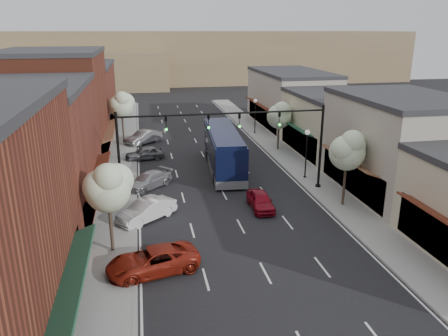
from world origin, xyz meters
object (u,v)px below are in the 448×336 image
signal_mast_left (150,142)px  tree_right_far (280,114)px  tree_right_near (348,149)px  lamp_post_far (255,110)px  lamp_post_near (307,146)px  parked_car_c (149,180)px  tree_left_near (108,186)px  red_hatchback (261,201)px  signal_mast_right (293,136)px  parked_car_b (146,210)px  coach_bus (223,149)px  parked_car_d (145,153)px  parked_car_a (153,261)px  tree_left_far (122,104)px  parked_car_e (144,137)px

signal_mast_left → tree_right_far: signal_mast_left is taller
tree_right_near → lamp_post_far: size_ratio=1.34×
lamp_post_near → parked_car_c: 13.88m
tree_left_near → red_hatchback: tree_left_near is taller
signal_mast_right → parked_car_b: signal_mast_right is taller
lamp_post_far → coach_bus: size_ratio=0.35×
lamp_post_far → signal_mast_left: bearing=-123.9°
tree_right_far → parked_car_b: (-14.55, -15.68, -3.26)m
parked_car_d → signal_mast_left: bearing=-9.5°
signal_mast_left → parked_car_a: signal_mast_left is taller
coach_bus → tree_left_near: bearing=-118.6°
tree_right_near → tree_left_near: (-16.60, -4.00, -0.23)m
tree_left_far → parked_car_a: bearing=-85.5°
signal_mast_left → lamp_post_far: 24.14m
tree_left_near → parked_car_e: 26.16m
parked_car_a → parked_car_e: bearing=166.5°
tree_left_near → parked_car_a: bearing=-50.3°
lamp_post_near → lamp_post_far: (0.00, 17.50, 0.00)m
signal_mast_left → tree_left_near: size_ratio=1.44×
lamp_post_near → parked_car_d: lamp_post_near is taller
tree_left_near → tree_left_far: size_ratio=0.93×
lamp_post_near → signal_mast_left: bearing=-169.4°
coach_bus → parked_car_a: bearing=-108.4°
tree_left_far → coach_bus: 15.00m
tree_left_near → tree_right_far: bearing=50.3°
parked_car_c → tree_right_near: bearing=22.3°
tree_left_near → tree_right_near: bearing=13.5°
lamp_post_near → tree_left_near: bearing=-146.7°
tree_left_near → lamp_post_near: (16.05, 10.56, -1.22)m
tree_right_far → parked_car_b: tree_right_far is taller
signal_mast_left → parked_car_b: signal_mast_left is taller
signal_mast_left → tree_right_near: size_ratio=1.38×
parked_car_b → parked_car_d: size_ratio=1.13×
signal_mast_right → red_hatchback: bearing=-136.7°
red_hatchback → tree_right_far: bearing=68.5°
parked_car_b → parked_car_d: 14.94m
parked_car_c → parked_car_d: 8.40m
tree_right_far → parked_car_a: tree_right_far is taller
lamp_post_far → red_hatchback: 24.11m
signal_mast_right → tree_left_near: (-13.87, -8.05, -0.40)m
tree_right_near → parked_car_e: (-14.39, 21.83, -3.69)m
signal_mast_left → tree_right_near: bearing=-16.2°
signal_mast_right → tree_left_near: size_ratio=1.44×
parked_car_c → parked_car_e: parked_car_e is taller
tree_left_far → red_hatchback: bearing=-64.0°
tree_right_far → parked_car_b: 21.64m
red_hatchback → parked_car_c: red_hatchback is taller
parked_car_a → parked_car_c: bearing=165.8°
tree_right_far → tree_right_near: bearing=-90.0°
parked_car_e → parked_car_b: bearing=-43.8°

